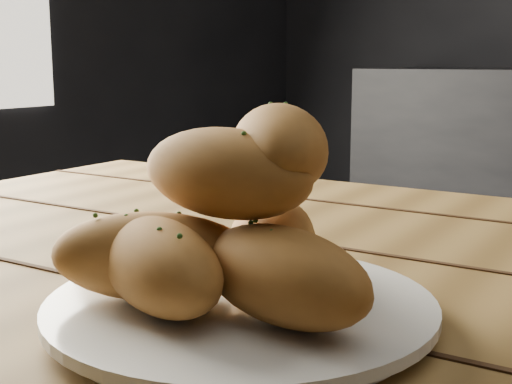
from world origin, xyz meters
name	(u,v)px	position (x,y,z in m)	size (l,w,h in m)	color
plate	(241,310)	(-0.64, -0.46, 0.76)	(0.27, 0.27, 0.02)	white
bread_rolls	(227,227)	(-0.65, -0.47, 0.82)	(0.25, 0.23, 0.13)	#A4682D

